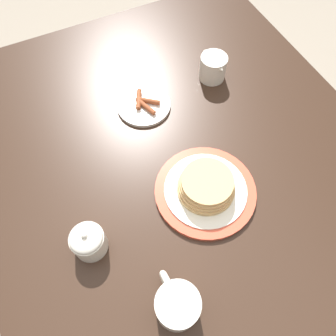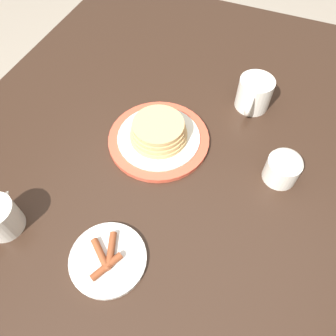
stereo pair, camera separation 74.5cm
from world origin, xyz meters
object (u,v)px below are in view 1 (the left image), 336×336
(pancake_plate, at_px, (206,188))
(creamer_pitcher, at_px, (213,67))
(side_plate_bacon, at_px, (144,105))
(coffee_mug, at_px, (177,304))
(sugar_bowl, at_px, (88,241))

(pancake_plate, distance_m, creamer_pitcher, 0.39)
(side_plate_bacon, bearing_deg, coffee_mug, 163.41)
(side_plate_bacon, xyz_separation_m, sugar_bowl, (-0.32, 0.27, 0.03))
(side_plate_bacon, distance_m, creamer_pitcher, 0.24)
(pancake_plate, relative_size, creamer_pitcher, 2.19)
(side_plate_bacon, xyz_separation_m, creamer_pitcher, (0.02, -0.23, 0.03))
(side_plate_bacon, relative_size, sugar_bowl, 1.82)
(side_plate_bacon, bearing_deg, sugar_bowl, 139.91)
(pancake_plate, bearing_deg, sugar_bowl, 91.27)
(pancake_plate, relative_size, side_plate_bacon, 1.63)
(creamer_pitcher, bearing_deg, pancake_plate, 148.16)
(side_plate_bacon, xyz_separation_m, coffee_mug, (-0.52, 0.16, 0.04))
(creamer_pitcher, bearing_deg, side_plate_bacon, 93.77)
(pancake_plate, distance_m, sugar_bowl, 0.30)
(coffee_mug, bearing_deg, pancake_plate, -41.50)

